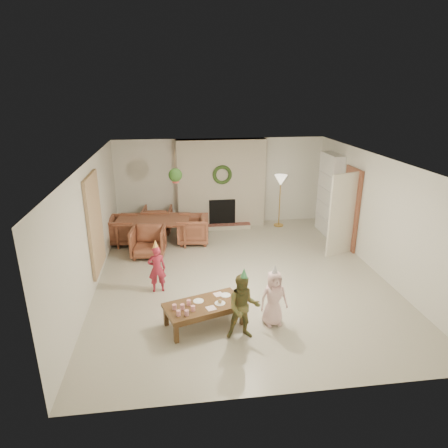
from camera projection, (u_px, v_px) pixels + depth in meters
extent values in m
plane|color=#B7B29E|center=(240.00, 275.00, 8.44)|extent=(7.00, 7.00, 0.00)
plane|color=white|center=(242.00, 160.00, 7.61)|extent=(7.00, 7.00, 0.00)
plane|color=silver|center=(220.00, 182.00, 11.29)|extent=(7.00, 0.00, 7.00)
plane|color=silver|center=(290.00, 313.00, 4.75)|extent=(7.00, 0.00, 7.00)
plane|color=silver|center=(91.00, 227.00, 7.66)|extent=(0.00, 7.00, 7.00)
plane|color=silver|center=(378.00, 215.00, 8.39)|extent=(0.00, 7.00, 7.00)
cube|color=#582517|center=(221.00, 183.00, 11.11)|extent=(2.50, 0.40, 2.50)
cube|color=maroon|center=(223.00, 227.00, 11.18)|extent=(1.60, 0.30, 0.12)
cube|color=black|center=(222.00, 212.00, 11.21)|extent=(0.75, 0.12, 0.75)
torus|color=#223D17|center=(222.00, 175.00, 10.79)|extent=(0.54, 0.10, 0.54)
cylinder|color=gold|center=(279.00, 225.00, 11.44)|extent=(0.28, 0.28, 0.03)
cylinder|color=gold|center=(280.00, 203.00, 11.21)|extent=(0.03, 0.03, 1.36)
cone|color=beige|center=(281.00, 180.00, 10.99)|extent=(0.36, 0.36, 0.30)
cube|color=white|center=(329.00, 194.00, 10.57)|extent=(0.30, 1.00, 2.20)
cube|color=white|center=(326.00, 217.00, 10.78)|extent=(0.30, 0.92, 0.03)
cube|color=white|center=(328.00, 203.00, 10.65)|extent=(0.30, 0.92, 0.03)
cube|color=white|center=(329.00, 189.00, 10.52)|extent=(0.30, 0.92, 0.03)
cube|color=white|center=(330.00, 174.00, 10.38)|extent=(0.30, 0.92, 0.03)
cube|color=#A51E2D|center=(328.00, 214.00, 10.59)|extent=(0.20, 0.40, 0.24)
cube|color=#26478E|center=(327.00, 198.00, 10.65)|extent=(0.20, 0.44, 0.24)
cube|color=#AF9B25|center=(330.00, 185.00, 10.38)|extent=(0.20, 0.36, 0.22)
cube|color=brown|center=(351.00, 209.00, 9.58)|extent=(0.05, 0.86, 2.04)
cube|color=beige|center=(342.00, 215.00, 9.19)|extent=(0.77, 0.32, 2.00)
cube|color=#C6B38C|center=(95.00, 224.00, 7.85)|extent=(0.06, 1.20, 2.00)
imported|color=brown|center=(153.00, 231.00, 10.07)|extent=(1.96, 1.23, 0.66)
imported|color=brown|center=(148.00, 242.00, 9.29)|extent=(0.85, 0.87, 0.72)
imported|color=brown|center=(158.00, 220.00, 10.83)|extent=(0.85, 0.87, 0.72)
imported|color=brown|center=(122.00, 230.00, 10.04)|extent=(0.87, 0.85, 0.72)
imported|color=brown|center=(193.00, 229.00, 10.09)|extent=(0.87, 0.85, 0.72)
cylinder|color=tan|center=(175.00, 165.00, 8.97)|extent=(0.01, 0.01, 0.70)
cylinder|color=#9E3833|center=(176.00, 180.00, 9.08)|extent=(0.16, 0.16, 0.12)
sphere|color=#204416|center=(175.00, 175.00, 9.04)|extent=(0.32, 0.32, 0.32)
cube|color=brown|center=(204.00, 305.00, 6.57)|extent=(1.45, 1.03, 0.06)
cube|color=brown|center=(204.00, 309.00, 6.59)|extent=(1.32, 0.90, 0.08)
cube|color=brown|center=(176.00, 333.00, 6.17)|extent=(0.09, 0.09, 0.34)
cube|color=brown|center=(242.00, 315.00, 6.65)|extent=(0.09, 0.09, 0.34)
cube|color=brown|center=(166.00, 316.00, 6.62)|extent=(0.09, 0.09, 0.34)
cube|color=brown|center=(229.00, 301.00, 7.10)|extent=(0.09, 0.09, 0.34)
cylinder|color=white|center=(178.00, 313.00, 6.21)|extent=(0.09, 0.09, 0.09)
cylinder|color=white|center=(174.00, 307.00, 6.38)|extent=(0.09, 0.09, 0.09)
cylinder|color=white|center=(187.00, 313.00, 6.21)|extent=(0.09, 0.09, 0.09)
cylinder|color=white|center=(182.00, 307.00, 6.39)|extent=(0.09, 0.09, 0.09)
cylinder|color=white|center=(193.00, 308.00, 6.34)|extent=(0.09, 0.09, 0.09)
cylinder|color=white|center=(189.00, 302.00, 6.51)|extent=(0.09, 0.09, 0.09)
cylinder|color=white|center=(198.00, 301.00, 6.64)|extent=(0.23, 0.23, 0.01)
cylinder|color=white|center=(220.00, 303.00, 6.57)|extent=(0.23, 0.23, 0.01)
cylinder|color=white|center=(226.00, 295.00, 6.82)|extent=(0.23, 0.23, 0.01)
sphere|color=tan|center=(220.00, 301.00, 6.56)|extent=(0.09, 0.09, 0.07)
cube|color=#FFBBBF|center=(211.00, 308.00, 6.42)|extent=(0.19, 0.19, 0.01)
cube|color=#FFBBBF|center=(218.00, 294.00, 6.85)|extent=(0.19, 0.19, 0.01)
imported|color=maroon|center=(157.00, 269.00, 7.63)|extent=(0.37, 0.26, 0.97)
cone|color=#FCFF54|center=(155.00, 244.00, 7.46)|extent=(0.16, 0.16, 0.18)
imported|color=brown|center=(243.00, 307.00, 6.17)|extent=(0.57, 0.46, 1.11)
cone|color=#4BAF66|center=(244.00, 273.00, 5.97)|extent=(0.17, 0.17, 0.18)
imported|color=#FCCACB|center=(274.00, 298.00, 6.56)|extent=(0.52, 0.37, 0.99)
cone|color=silver|center=(275.00, 270.00, 6.38)|extent=(0.13, 0.13, 0.18)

